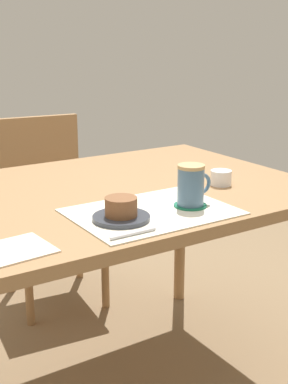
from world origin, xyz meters
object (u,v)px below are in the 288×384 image
dining_table (112,209)px  pastry (121,207)px  pastry_plate (121,218)px  coffee_mug (191,185)px  wooden_chair (48,200)px  sugar_bowl (221,178)px

dining_table → pastry: bearing=-114.6°
pastry_plate → coffee_mug: bearing=-1.3°
pastry → coffee_mug: bearing=-1.3°
wooden_chair → sugar_bowl: bearing=109.9°
dining_table → sugar_bowl: 0.38m
wooden_chair → pastry: wooden_chair is taller
dining_table → coffee_mug: coffee_mug is taller
pastry_plate → pastry: size_ratio=1.78×
pastry_plate → sugar_bowl: bearing=16.0°
coffee_mug → dining_table: bearing=108.1°
dining_table → pastry: size_ratio=14.67×
dining_table → coffee_mug: (0.10, -0.30, 0.14)m
wooden_chair → pastry: size_ratio=9.73×
coffee_mug → sugar_bowl: 0.27m
wooden_chair → coffee_mug: 1.13m
wooden_chair → pastry: (-0.23, -1.07, 0.30)m
pastry_plate → sugar_bowl: (0.46, 0.13, 0.02)m
pastry → coffee_mug: size_ratio=0.74×
dining_table → wooden_chair: size_ratio=1.51×
coffee_mug → sugar_bowl: (0.23, 0.14, -0.04)m
wooden_chair → coffee_mug: (-0.00, -1.08, 0.33)m
coffee_mug → sugar_bowl: bearing=30.9°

